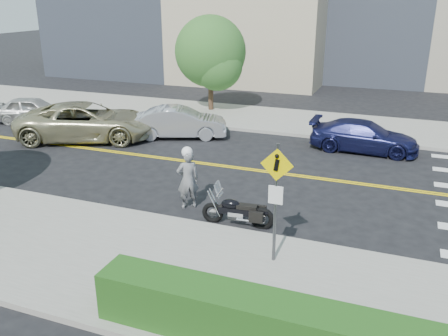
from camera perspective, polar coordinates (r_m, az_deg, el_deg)
name	(u,v)px	position (r m, az deg, el deg)	size (l,w,h in m)	color
ground_plane	(213,165)	(18.68, -1.39, 0.41)	(120.00, 120.00, 0.00)	black
sidewalk_near	(101,254)	(12.66, -14.55, -10.03)	(60.00, 5.00, 0.15)	#9E9B91
sidewalk_far	(266,119)	(25.45, 5.04, 5.89)	(60.00, 5.00, 0.15)	#9E9B91
pedestrian_sign	(276,192)	(11.13, 6.27, -2.93)	(0.78, 0.08, 3.00)	#4C4C51
motorcyclist	(188,178)	(14.62, -4.38, -1.19)	(0.82, 0.78, 2.01)	silver
motorcycle	(238,205)	(13.62, 1.69, -4.48)	(2.06, 0.63, 1.26)	black
suv	(86,122)	(22.64, -16.22, 5.39)	(2.82, 6.11, 1.70)	tan
parked_car_white	(33,110)	(26.79, -22.01, 6.53)	(1.58, 3.93, 1.34)	silver
parked_car_silver	(179,122)	(22.22, -5.38, 5.48)	(1.52, 4.35, 1.43)	#B3B4BB
parked_car_blue	(364,136)	(21.01, 16.49, 3.69)	(1.83, 4.49, 1.30)	#1A1E50
tree_far_a	(210,52)	(26.71, -1.65, 13.83)	(3.90, 3.90, 5.33)	#382619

